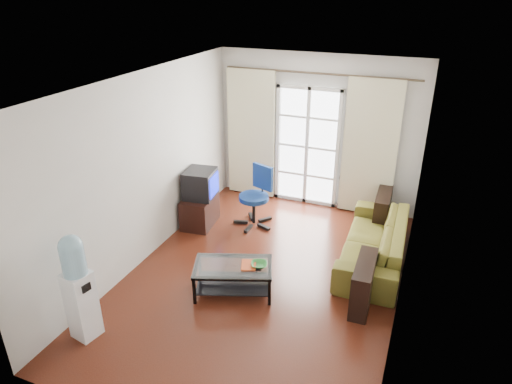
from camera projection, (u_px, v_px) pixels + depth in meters
floor at (263, 277)px, 6.36m from camera, size 5.20×5.20×0.00m
ceiling at (264, 83)px, 5.22m from camera, size 5.20×5.20×0.00m
wall_back at (317, 132)px, 7.98m from camera, size 3.60×0.02×2.70m
wall_front at (146, 317)px, 3.60m from camera, size 3.60×0.02×2.70m
wall_left at (144, 170)px, 6.40m from camera, size 0.02×5.20×2.70m
wall_right at (411, 214)px, 5.18m from camera, size 0.02×5.20×2.70m
french_door at (307, 147)px, 8.10m from camera, size 1.16×0.06×2.15m
curtain_rod at (319, 73)px, 7.46m from camera, size 3.30×0.04×0.04m
curtain_left at (251, 134)px, 8.35m from camera, size 0.90×0.07×2.35m
curtain_right at (370, 149)px, 7.62m from camera, size 0.90×0.07×2.35m
radiator at (356, 194)px, 8.05m from camera, size 0.64×0.12×0.64m
sofa at (374, 241)px, 6.64m from camera, size 2.18×0.96×0.62m
coffee_table at (233, 275)px, 5.96m from camera, size 1.15×0.90×0.41m
bowl at (259, 265)px, 5.88m from camera, size 0.35×0.35×0.05m
book at (241, 265)px, 5.89m from camera, size 0.35×0.37×0.02m
remote at (254, 269)px, 5.81m from camera, size 0.19×0.11×0.02m
tv_stand at (200, 211)px, 7.65m from camera, size 0.54×0.74×0.51m
crt_tv at (199, 183)px, 7.47m from camera, size 0.56×0.56×0.47m
task_chair at (255, 208)px, 7.64m from camera, size 0.89×0.89×1.02m
water_cooler at (78, 285)px, 5.05m from camera, size 0.32×0.32×1.33m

